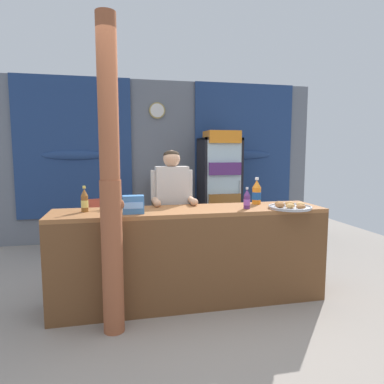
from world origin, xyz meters
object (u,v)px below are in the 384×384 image
object	(u,v)px
stall_counter	(193,248)
plastic_lawn_chair	(101,225)
soda_bottle_orange_soda	(257,193)
banana_bunch	(113,203)
soda_bottle_grape_soda	(247,200)
drink_fridge	(220,183)
shopkeeper	(172,202)
pastry_tray	(290,207)
soda_bottle_iced_tea	(85,201)
timber_post	(110,187)
bottle_shelf_rack	(166,208)
snack_box_biscuit	(133,205)

from	to	relation	value
stall_counter	plastic_lawn_chair	size ratio (longest dim) A/B	3.19
soda_bottle_orange_soda	banana_bunch	size ratio (longest dim) A/B	1.06
stall_counter	soda_bottle_grape_soda	size ratio (longest dim) A/B	12.52
drink_fridge	soda_bottle_grape_soda	bearing A→B (deg)	-100.23
drink_fridge	soda_bottle_orange_soda	bearing A→B (deg)	-95.44
stall_counter	shopkeeper	size ratio (longest dim) A/B	1.76
stall_counter	pastry_tray	xyz separation A→B (m)	(0.98, -0.10, 0.40)
soda_bottle_iced_tea	banana_bunch	distance (m)	0.28
stall_counter	soda_bottle_iced_tea	xyz separation A→B (m)	(-1.03, 0.16, 0.48)
timber_post	plastic_lawn_chair	size ratio (longest dim) A/B	3.05
plastic_lawn_chair	banana_bunch	distance (m)	1.63
bottle_shelf_rack	banana_bunch	distance (m)	2.44
banana_bunch	timber_post	bearing A→B (deg)	-90.59
timber_post	snack_box_biscuit	bearing A→B (deg)	57.98
soda_bottle_iced_tea	snack_box_biscuit	xyz separation A→B (m)	(0.45, -0.19, -0.02)
bottle_shelf_rack	snack_box_biscuit	world-z (taller)	snack_box_biscuit
soda_bottle_orange_soda	shopkeeper	bearing A→B (deg)	162.20
snack_box_biscuit	soda_bottle_grape_soda	bearing A→B (deg)	1.10
pastry_tray	plastic_lawn_chair	bearing A→B (deg)	135.85
drink_fridge	bottle_shelf_rack	distance (m)	1.01
drink_fridge	banana_bunch	size ratio (longest dim) A/B	6.78
timber_post	shopkeeper	size ratio (longest dim) A/B	1.68
drink_fridge	plastic_lawn_chair	size ratio (longest dim) A/B	2.18
soda_bottle_orange_soda	soda_bottle_iced_tea	distance (m)	1.81
timber_post	plastic_lawn_chair	world-z (taller)	timber_post
shopkeeper	pastry_tray	xyz separation A→B (m)	(1.10, -0.65, 0.02)
stall_counter	soda_bottle_orange_soda	distance (m)	0.96
snack_box_biscuit	soda_bottle_iced_tea	bearing A→B (deg)	156.87
soda_bottle_orange_soda	soda_bottle_iced_tea	size ratio (longest dim) A/B	1.18
soda_bottle_iced_tea	snack_box_biscuit	bearing A→B (deg)	-23.13
drink_fridge	shopkeeper	size ratio (longest dim) A/B	1.20
shopkeeper	soda_bottle_grape_soda	distance (m)	0.88
soda_bottle_orange_soda	soda_bottle_iced_tea	world-z (taller)	soda_bottle_orange_soda
plastic_lawn_chair	pastry_tray	distance (m)	2.75
soda_bottle_iced_tea	snack_box_biscuit	size ratio (longest dim) A/B	1.28
timber_post	snack_box_biscuit	distance (m)	0.42
bottle_shelf_rack	plastic_lawn_chair	size ratio (longest dim) A/B	1.31
timber_post	bottle_shelf_rack	world-z (taller)	timber_post
timber_post	drink_fridge	bearing A→B (deg)	56.35
snack_box_biscuit	pastry_tray	distance (m)	1.56
shopkeeper	soda_bottle_iced_tea	size ratio (longest dim) A/B	6.24
timber_post	snack_box_biscuit	xyz separation A→B (m)	(0.20, 0.31, -0.20)
stall_counter	soda_bottle_grape_soda	bearing A→B (deg)	-0.63
pastry_tray	drink_fridge	bearing A→B (deg)	90.39
bottle_shelf_rack	banana_bunch	world-z (taller)	same
bottle_shelf_rack	soda_bottle_iced_tea	xyz separation A→B (m)	(-1.12, -2.34, 0.49)
drink_fridge	banana_bunch	bearing A→B (deg)	-130.79
timber_post	drink_fridge	size ratio (longest dim) A/B	1.40
timber_post	soda_bottle_grape_soda	world-z (taller)	timber_post
timber_post	drink_fridge	distance (m)	3.15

